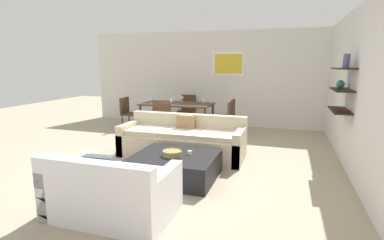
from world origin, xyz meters
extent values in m
plane|color=tan|center=(0.00, 0.00, 0.00)|extent=(18.00, 18.00, 0.00)
cube|color=silver|center=(0.30, 3.53, 1.35)|extent=(8.40, 0.06, 2.70)
cube|color=white|center=(0.36, 3.48, 1.77)|extent=(0.91, 0.02, 0.68)
cube|color=gold|center=(0.36, 3.47, 1.77)|extent=(0.78, 0.01, 0.54)
cube|color=silver|center=(3.03, 0.60, 1.35)|extent=(0.06, 8.20, 2.70)
cube|color=black|center=(2.86, 0.55, 1.70)|extent=(0.28, 0.90, 0.02)
cube|color=black|center=(2.86, 0.55, 1.35)|extent=(0.28, 0.90, 0.02)
cube|color=black|center=(2.86, 0.55, 1.00)|extent=(0.28, 0.90, 0.02)
cylinder|color=#4C518C|center=(2.86, 0.35, 1.82)|extent=(0.10, 0.10, 0.22)
sphere|color=teal|center=(2.86, 0.73, 1.43)|extent=(0.14, 0.14, 0.14)
cylinder|color=silver|center=(2.86, 0.60, 1.77)|extent=(0.07, 0.07, 0.12)
cube|color=#4C1E19|center=(2.86, 0.40, 1.03)|extent=(0.20, 0.28, 0.03)
cube|color=beige|center=(0.10, 0.30, 0.21)|extent=(2.39, 0.90, 0.42)
cube|color=beige|center=(0.10, 0.67, 0.60)|extent=(2.39, 0.16, 0.36)
cube|color=beige|center=(-1.02, 0.30, 0.30)|extent=(0.14, 0.90, 0.60)
cube|color=beige|center=(1.23, 0.30, 0.30)|extent=(0.14, 0.90, 0.60)
cube|color=beige|center=(-0.60, 0.26, 0.47)|extent=(0.68, 0.70, 0.10)
cube|color=beige|center=(0.10, 0.26, 0.47)|extent=(0.68, 0.70, 0.10)
cube|color=beige|center=(0.81, 0.26, 0.47)|extent=(0.68, 0.70, 0.10)
cube|color=#99724C|center=(0.12, 0.49, 0.60)|extent=(0.37, 0.14, 0.36)
cube|color=white|center=(0.10, -2.09, 0.21)|extent=(1.43, 0.90, 0.42)
cube|color=white|center=(0.10, -2.46, 0.60)|extent=(1.43, 0.16, 0.36)
cube|color=white|center=(0.74, -2.09, 0.30)|extent=(0.14, 0.90, 0.60)
cube|color=white|center=(-0.54, -2.09, 0.30)|extent=(0.14, 0.90, 0.60)
cube|color=white|center=(0.39, -2.05, 0.47)|extent=(0.55, 0.70, 0.10)
cube|color=white|center=(-0.19, -2.05, 0.47)|extent=(0.55, 0.70, 0.10)
cube|color=#4C4C56|center=(0.06, -2.28, 0.60)|extent=(0.37, 0.15, 0.36)
cube|color=black|center=(0.39, -0.79, 0.19)|extent=(1.27, 1.08, 0.38)
cylinder|color=#99844C|center=(0.36, -0.87, 0.42)|extent=(0.29, 0.29, 0.08)
torus|color=#99844C|center=(0.36, -0.87, 0.46)|extent=(0.30, 0.30, 0.02)
cylinder|color=silver|center=(0.60, -0.71, 0.41)|extent=(0.07, 0.07, 0.06)
cube|color=#422D1E|center=(-0.76, 2.33, 0.73)|extent=(1.87, 0.92, 0.04)
cylinder|color=#422D1E|center=(-1.64, 1.93, 0.35)|extent=(0.06, 0.06, 0.71)
cylinder|color=#422D1E|center=(0.11, 1.93, 0.35)|extent=(0.06, 0.06, 0.71)
cylinder|color=#422D1E|center=(-1.64, 2.73, 0.35)|extent=(0.06, 0.06, 0.71)
cylinder|color=#422D1E|center=(0.11, 2.73, 0.35)|extent=(0.06, 0.06, 0.71)
cube|color=#422D1E|center=(-2.02, 2.12, 0.43)|extent=(0.44, 0.44, 0.04)
cube|color=#422D1E|center=(-2.22, 2.12, 0.67)|extent=(0.04, 0.44, 0.43)
cylinder|color=#422D1E|center=(-1.84, 1.94, 0.21)|extent=(0.04, 0.04, 0.41)
cylinder|color=#422D1E|center=(-1.84, 2.30, 0.21)|extent=(0.04, 0.04, 0.41)
cylinder|color=#422D1E|center=(-2.20, 1.94, 0.21)|extent=(0.04, 0.04, 0.41)
cylinder|color=#422D1E|center=(-2.20, 2.30, 0.21)|extent=(0.04, 0.04, 0.41)
cube|color=#422D1E|center=(0.49, 2.53, 0.43)|extent=(0.44, 0.44, 0.04)
cube|color=#422D1E|center=(0.69, 2.53, 0.67)|extent=(0.04, 0.44, 0.43)
cylinder|color=#422D1E|center=(0.31, 2.71, 0.21)|extent=(0.04, 0.04, 0.41)
cylinder|color=#422D1E|center=(0.31, 2.35, 0.21)|extent=(0.04, 0.04, 0.41)
cylinder|color=#422D1E|center=(0.67, 2.71, 0.21)|extent=(0.04, 0.04, 0.41)
cylinder|color=#422D1E|center=(0.67, 2.35, 0.21)|extent=(0.04, 0.04, 0.41)
cube|color=#422D1E|center=(0.49, 2.12, 0.43)|extent=(0.44, 0.44, 0.04)
cube|color=#422D1E|center=(0.69, 2.12, 0.67)|extent=(0.04, 0.44, 0.43)
cylinder|color=#422D1E|center=(0.31, 2.30, 0.21)|extent=(0.04, 0.04, 0.41)
cylinder|color=#422D1E|center=(0.31, 1.94, 0.21)|extent=(0.04, 0.04, 0.41)
cylinder|color=#422D1E|center=(0.67, 2.30, 0.21)|extent=(0.04, 0.04, 0.41)
cylinder|color=#422D1E|center=(0.67, 1.94, 0.21)|extent=(0.04, 0.04, 0.41)
cube|color=#422D1E|center=(-0.76, 1.55, 0.43)|extent=(0.44, 0.44, 0.04)
cube|color=#422D1E|center=(-0.76, 1.35, 0.67)|extent=(0.44, 0.04, 0.43)
cylinder|color=#422D1E|center=(-0.58, 1.73, 0.21)|extent=(0.04, 0.04, 0.41)
cylinder|color=#422D1E|center=(-0.94, 1.73, 0.21)|extent=(0.04, 0.04, 0.41)
cylinder|color=#422D1E|center=(-0.58, 1.37, 0.21)|extent=(0.04, 0.04, 0.41)
cylinder|color=#422D1E|center=(-0.94, 1.37, 0.21)|extent=(0.04, 0.04, 0.41)
cube|color=#422D1E|center=(-0.76, 3.11, 0.43)|extent=(0.44, 0.44, 0.04)
cube|color=#422D1E|center=(-0.76, 3.31, 0.67)|extent=(0.44, 0.04, 0.43)
cylinder|color=#422D1E|center=(-0.94, 2.93, 0.21)|extent=(0.04, 0.04, 0.41)
cylinder|color=#422D1E|center=(-0.58, 2.93, 0.21)|extent=(0.04, 0.04, 0.41)
cylinder|color=#422D1E|center=(-0.94, 3.29, 0.21)|extent=(0.04, 0.04, 0.41)
cylinder|color=#422D1E|center=(-0.58, 3.29, 0.21)|extent=(0.04, 0.04, 0.41)
cylinder|color=silver|center=(-0.76, 2.73, 0.75)|extent=(0.06, 0.06, 0.01)
cylinder|color=silver|center=(-0.76, 2.73, 0.79)|extent=(0.01, 0.01, 0.07)
cylinder|color=silver|center=(-0.76, 2.73, 0.86)|extent=(0.08, 0.08, 0.07)
cylinder|color=silver|center=(-1.45, 2.22, 0.75)|extent=(0.06, 0.06, 0.01)
cylinder|color=silver|center=(-1.45, 2.22, 0.80)|extent=(0.01, 0.01, 0.08)
cylinder|color=silver|center=(-1.45, 2.22, 0.89)|extent=(0.07, 0.07, 0.09)
cylinder|color=silver|center=(-0.76, 1.93, 0.75)|extent=(0.06, 0.06, 0.01)
cylinder|color=silver|center=(-0.76, 1.93, 0.79)|extent=(0.01, 0.01, 0.07)
cylinder|color=silver|center=(-0.76, 1.93, 0.87)|extent=(0.06, 0.06, 0.09)
cylinder|color=silver|center=(-0.07, 2.44, 0.75)|extent=(0.06, 0.06, 0.01)
cylinder|color=silver|center=(-0.07, 2.44, 0.79)|extent=(0.01, 0.01, 0.08)
cylinder|color=silver|center=(-0.07, 2.44, 0.87)|extent=(0.06, 0.06, 0.08)
camera|label=1|loc=(2.00, -4.94, 1.78)|focal=27.75mm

